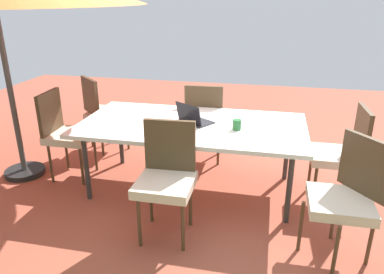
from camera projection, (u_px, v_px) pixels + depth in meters
The scene contains 10 objects.
ground_plane at pixel (192, 189), 3.97m from camera, with size 10.00×10.00×0.02m, color #9E4C38.
dining_table at pixel (192, 127), 3.71m from camera, with size 2.25×1.16×0.74m.
chair_northwest at pixel (347, 194), 2.75m from camera, with size 0.58×0.58×0.98m.
chair_north at pixel (167, 174), 3.05m from camera, with size 0.46×0.47×0.98m.
chair_west at pixel (342, 151), 3.52m from camera, with size 0.47×0.46×0.98m.
chair_southeast at pixel (103, 109), 4.76m from camera, with size 0.59×0.59×0.98m.
chair_east at pixel (65, 130), 4.03m from camera, with size 0.47×0.46×0.98m.
chair_south at pixel (205, 118), 4.44m from camera, with size 0.46×0.47×0.98m.
laptop at pixel (193, 119), 3.68m from camera, with size 0.40×0.38×0.21m.
cup at pixel (237, 125), 3.51m from camera, with size 0.08×0.08×0.10m, color #286B33.
Camera 1 is at (-0.74, 3.41, 1.95)m, focal length 34.44 mm.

